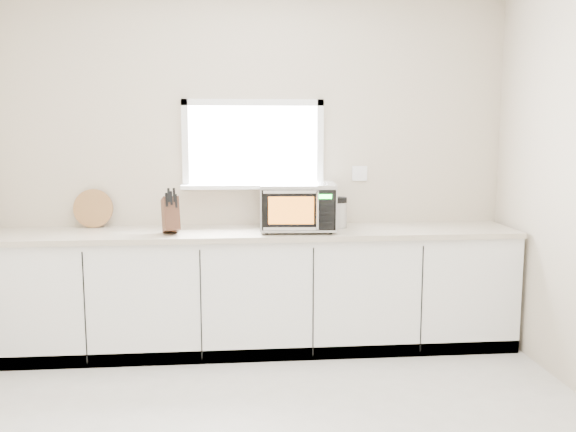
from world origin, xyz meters
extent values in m
cube|color=#C1B399|center=(0.00, 2.00, 1.35)|extent=(4.00, 0.02, 2.70)
cube|color=white|center=(0.00, 1.99, 1.55)|extent=(1.00, 0.02, 0.60)
cube|color=white|center=(0.00, 1.92, 1.23)|extent=(1.12, 0.16, 0.03)
cube|color=white|center=(0.00, 1.97, 1.88)|extent=(1.10, 0.04, 0.05)
cube|color=white|center=(0.00, 1.97, 1.23)|extent=(1.10, 0.04, 0.05)
cube|color=white|center=(-0.53, 1.97, 1.55)|extent=(0.05, 0.04, 0.70)
cube|color=white|center=(0.53, 1.97, 1.55)|extent=(0.05, 0.04, 0.70)
cube|color=white|center=(0.85, 1.99, 1.32)|extent=(0.12, 0.01, 0.12)
cube|color=white|center=(0.00, 1.70, 0.44)|extent=(3.92, 0.60, 0.88)
cube|color=beige|center=(0.00, 1.69, 0.90)|extent=(3.92, 0.64, 0.04)
cylinder|color=black|center=(0.07, 1.50, 0.93)|extent=(0.03, 0.03, 0.02)
cylinder|color=black|center=(0.10, 1.83, 0.93)|extent=(0.03, 0.03, 0.02)
cylinder|color=black|center=(0.53, 1.47, 0.93)|extent=(0.03, 0.03, 0.02)
cylinder|color=black|center=(0.55, 1.80, 0.93)|extent=(0.03, 0.03, 0.02)
cube|color=#ACAFB4|center=(0.31, 1.65, 1.10)|extent=(0.57, 0.45, 0.33)
cube|color=black|center=(0.30, 1.43, 1.10)|extent=(0.52, 0.05, 0.29)
cube|color=orange|center=(0.24, 1.43, 1.10)|extent=(0.32, 0.03, 0.20)
cylinder|color=silver|center=(0.43, 1.40, 1.10)|extent=(0.02, 0.02, 0.26)
cube|color=black|center=(0.48, 1.42, 1.10)|extent=(0.13, 0.01, 0.28)
cube|color=#19FF33|center=(0.48, 1.41, 1.20)|extent=(0.09, 0.01, 0.03)
cube|color=silver|center=(0.31, 1.65, 1.27)|extent=(0.57, 0.45, 0.01)
cube|color=#4F2C1C|center=(-0.61, 1.59, 1.06)|extent=(0.16, 0.25, 0.28)
cube|color=black|center=(-0.63, 1.53, 1.17)|extent=(0.03, 0.05, 0.10)
cube|color=black|center=(-0.60, 1.54, 1.18)|extent=(0.03, 0.05, 0.10)
cube|color=black|center=(-0.57, 1.55, 1.16)|extent=(0.03, 0.05, 0.10)
cube|color=black|center=(-0.62, 1.54, 1.21)|extent=(0.03, 0.05, 0.10)
cube|color=black|center=(-0.58, 1.55, 1.21)|extent=(0.03, 0.05, 0.10)
cylinder|color=#A0673E|center=(-1.23, 1.94, 1.07)|extent=(0.30, 0.07, 0.30)
cylinder|color=#ACAFB4|center=(0.64, 1.76, 1.02)|extent=(0.14, 0.14, 0.19)
cylinder|color=black|center=(0.64, 1.76, 1.14)|extent=(0.14, 0.14, 0.05)
camera|label=1|loc=(-0.17, -2.81, 1.66)|focal=38.00mm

